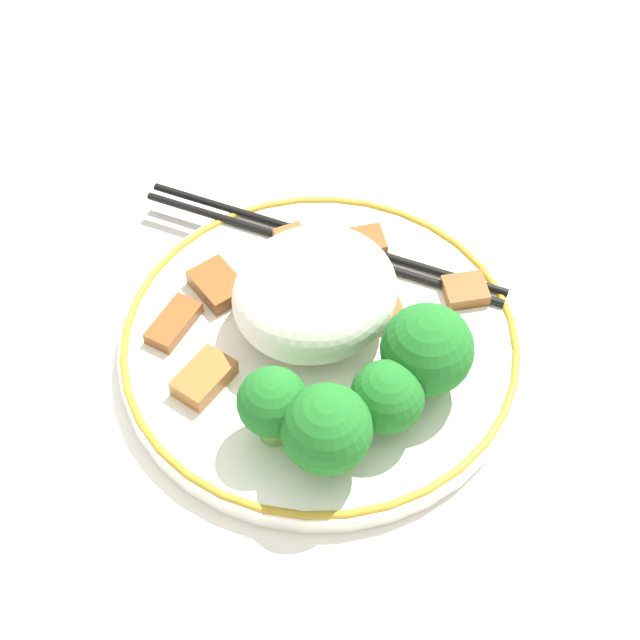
{
  "coord_description": "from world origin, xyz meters",
  "views": [
    {
      "loc": [
        0.26,
        0.3,
        0.54
      ],
      "look_at": [
        0.0,
        0.0,
        0.03
      ],
      "focal_mm": 60.0,
      "sensor_mm": 36.0,
      "label": 1
    }
  ],
  "objects_px": {
    "broccoli_back_center": "(327,429)",
    "broccoli_back_right": "(387,397)",
    "broccoli_back_left": "(273,404)",
    "plate": "(320,345)",
    "chopsticks": "(322,243)",
    "broccoli_mid_left": "(427,350)"
  },
  "relations": [
    {
      "from": "chopsticks",
      "to": "broccoli_back_left",
      "type": "bearing_deg",
      "value": 38.53
    },
    {
      "from": "plate",
      "to": "chopsticks",
      "type": "distance_m",
      "value": 0.08
    },
    {
      "from": "broccoli_back_center",
      "to": "broccoli_back_right",
      "type": "xyz_separation_m",
      "value": [
        -0.04,
        0.0,
        -0.01
      ]
    },
    {
      "from": "plate",
      "to": "broccoli_back_left",
      "type": "height_order",
      "value": "broccoli_back_left"
    },
    {
      "from": "broccoli_mid_left",
      "to": "chopsticks",
      "type": "height_order",
      "value": "broccoli_mid_left"
    },
    {
      "from": "plate",
      "to": "chopsticks",
      "type": "bearing_deg",
      "value": -131.7
    },
    {
      "from": "plate",
      "to": "broccoli_back_left",
      "type": "distance_m",
      "value": 0.08
    },
    {
      "from": "plate",
      "to": "broccoli_back_right",
      "type": "distance_m",
      "value": 0.08
    },
    {
      "from": "broccoli_back_right",
      "to": "broccoli_mid_left",
      "type": "height_order",
      "value": "broccoli_mid_left"
    },
    {
      "from": "broccoli_back_left",
      "to": "broccoli_back_center",
      "type": "bearing_deg",
      "value": 108.09
    },
    {
      "from": "chopsticks",
      "to": "broccoli_back_center",
      "type": "bearing_deg",
      "value": 50.0
    },
    {
      "from": "broccoli_mid_left",
      "to": "chopsticks",
      "type": "distance_m",
      "value": 0.13
    },
    {
      "from": "broccoli_back_left",
      "to": "chopsticks",
      "type": "distance_m",
      "value": 0.15
    },
    {
      "from": "broccoli_back_right",
      "to": "broccoli_mid_left",
      "type": "distance_m",
      "value": 0.04
    },
    {
      "from": "broccoli_back_left",
      "to": "broccoli_back_center",
      "type": "distance_m",
      "value": 0.03
    },
    {
      "from": "broccoli_back_center",
      "to": "broccoli_back_right",
      "type": "bearing_deg",
      "value": 175.62
    },
    {
      "from": "plate",
      "to": "broccoli_back_center",
      "type": "bearing_deg",
      "value": 51.57
    },
    {
      "from": "broccoli_back_right",
      "to": "broccoli_back_left",
      "type": "bearing_deg",
      "value": -34.39
    },
    {
      "from": "broccoli_back_left",
      "to": "broccoli_mid_left",
      "type": "relative_size",
      "value": 0.87
    },
    {
      "from": "broccoli_back_left",
      "to": "broccoli_mid_left",
      "type": "xyz_separation_m",
      "value": [
        -0.09,
        0.03,
        0.0
      ]
    },
    {
      "from": "broccoli_mid_left",
      "to": "plate",
      "type": "bearing_deg",
      "value": -68.23
    },
    {
      "from": "broccoli_back_center",
      "to": "broccoli_mid_left",
      "type": "xyz_separation_m",
      "value": [
        -0.08,
        -0.0,
        -0.0
      ]
    }
  ]
}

